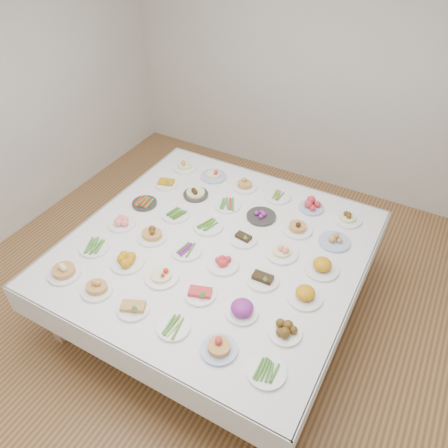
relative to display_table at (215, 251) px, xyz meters
The scene contains 38 objects.
room_envelope 1.15m from the display_table, 86.18° to the right, with size 5.02×5.02×2.81m.
display_table is the anchor object (origin of this frame).
dish_0 1.22m from the display_table, 135.23° to the right, with size 0.26×0.26×0.15m.
dish_1 1.01m from the display_table, 121.31° to the right, with size 0.24×0.24×0.13m.
dish_2 0.89m from the display_table, 101.53° to the right, with size 0.23×0.23×0.11m.
dish_3 0.88m from the display_table, 78.96° to the right, with size 0.23×0.23×0.06m.
dish_4 1.02m from the display_table, 58.53° to the right, with size 0.24×0.24×0.13m.
dish_5 1.22m from the display_table, 44.63° to the right, with size 0.25×0.25×0.05m.
dish_6 1.00m from the display_table, 148.91° to the right, with size 0.27×0.24×0.06m.
dish_7 0.74m from the display_table, 134.39° to the right, with size 0.27×0.27×0.12m.
dish_8 0.56m from the display_table, 108.98° to the right, with size 0.26×0.26×0.13m.
dish_9 0.56m from the display_table, 71.65° to the right, with size 0.23×0.23×0.11m.
dish_10 0.74m from the display_table, 44.89° to the right, with size 0.23×0.23×0.12m.
dish_11 1.01m from the display_table, 31.62° to the right, with size 0.23×0.23×0.10m.
dish_12 0.88m from the display_table, 168.99° to the right, with size 0.24×0.24×0.11m.
dish_13 0.56m from the display_table, 160.98° to the right, with size 0.24×0.24×0.14m.
dish_14 0.26m from the display_table, 133.93° to the right, with size 0.25×0.25×0.06m.
dish_15 0.26m from the display_table, 44.76° to the right, with size 0.25×0.25×0.10m.
dish_16 0.55m from the display_table, 17.66° to the right, with size 0.25×0.25×0.10m.
dish_17 0.88m from the display_table, 11.17° to the right, with size 0.26×0.26×0.14m.
dish_18 0.88m from the display_table, 168.95° to the left, with size 0.23×0.23×0.05m.
dish_19 0.54m from the display_table, 161.42° to the left, with size 0.24×0.24×0.05m.
dish_20 0.26m from the display_table, 134.47° to the left, with size 0.26×0.26×0.06m.
dish_21 0.27m from the display_table, 46.16° to the left, with size 0.24×0.24×0.09m.
dish_22 0.57m from the display_table, 18.82° to the left, with size 0.27×0.27×0.15m.
dish_23 0.89m from the display_table, 10.78° to the left, with size 0.27×0.27×0.14m.
dish_24 1.02m from the display_table, 148.60° to the left, with size 0.23×0.23×0.10m.
dish_25 0.74m from the display_table, 134.88° to the left, with size 0.26×0.26×0.14m.
dish_26 0.55m from the display_table, 108.13° to the left, with size 0.27×0.24×0.06m.
dish_27 0.56m from the display_table, 71.66° to the left, with size 0.26×0.26×0.10m.
dish_28 0.75m from the display_table, 44.48° to the left, with size 0.26×0.26×0.15m.
dish_29 1.01m from the display_table, 31.34° to the left, with size 0.26×0.26×0.10m.
dish_30 1.22m from the display_table, 135.00° to the left, with size 0.25×0.25×0.12m.
dish_31 1.02m from the display_table, 121.02° to the left, with size 0.25×0.25×0.12m.
dish_32 0.88m from the display_table, 100.79° to the left, with size 0.23×0.23×0.12m.
dish_33 0.89m from the display_table, 78.14° to the left, with size 0.25×0.25×0.05m.
dish_34 1.02m from the display_table, 58.85° to the left, with size 0.23×0.23×0.11m.
dish_35 1.22m from the display_table, 45.05° to the left, with size 0.25×0.25×0.14m.
Camera 1 is at (1.36, -2.22, 3.25)m, focal length 35.00 mm.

